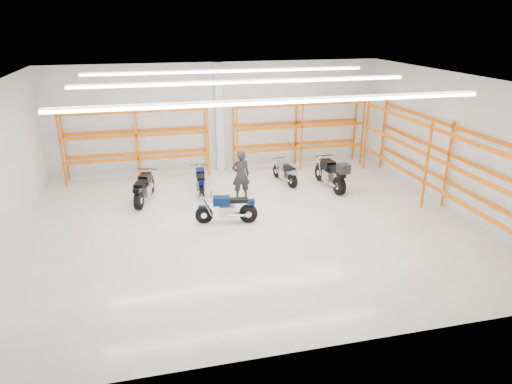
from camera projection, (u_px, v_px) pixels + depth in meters
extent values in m
plane|color=beige|center=(250.00, 224.00, 14.51)|extent=(14.00, 14.00, 0.00)
cube|color=silver|center=(219.00, 117.00, 19.16)|extent=(14.00, 0.02, 4.50)
cube|color=silver|center=(323.00, 248.00, 8.26)|extent=(14.00, 0.02, 4.50)
cube|color=silver|center=(454.00, 143.00, 15.23)|extent=(0.02, 12.00, 4.50)
cube|color=white|center=(250.00, 80.00, 12.91)|extent=(14.00, 12.00, 0.02)
cube|color=white|center=(279.00, 101.00, 10.22)|extent=(10.00, 0.22, 0.10)
cube|color=white|center=(246.00, 82.00, 13.40)|extent=(10.00, 0.22, 0.10)
cube|color=white|center=(228.00, 71.00, 16.12)|extent=(10.00, 0.22, 0.10)
cylinder|color=black|center=(204.00, 215.00, 14.51)|extent=(0.58, 0.21, 0.57)
cylinder|color=black|center=(248.00, 213.00, 14.60)|extent=(0.61, 0.27, 0.59)
cylinder|color=silver|center=(204.00, 215.00, 14.51)|extent=(0.21, 0.16, 0.19)
cylinder|color=silver|center=(248.00, 213.00, 14.60)|extent=(0.24, 0.22, 0.21)
cube|color=#05173C|center=(204.00, 207.00, 14.41)|extent=(0.36, 0.20, 0.06)
cube|color=#B7B7BC|center=(227.00, 211.00, 14.52)|extent=(0.54, 0.42, 0.36)
cube|color=#A5A5AA|center=(238.00, 213.00, 14.57)|extent=(0.67, 0.22, 0.08)
cube|color=#05173C|center=(221.00, 201.00, 14.38)|extent=(0.58, 0.41, 0.26)
cube|color=black|center=(238.00, 200.00, 14.41)|extent=(0.66, 0.38, 0.11)
cube|color=#05173C|center=(251.00, 202.00, 14.46)|extent=(0.28, 0.25, 0.15)
cylinder|color=black|center=(211.00, 195.00, 14.29)|extent=(0.15, 0.66, 0.03)
sphere|color=silver|center=(202.00, 200.00, 14.32)|extent=(0.18, 0.18, 0.18)
cylinder|color=silver|center=(240.00, 215.00, 14.43)|extent=(0.71, 0.20, 0.08)
cylinder|color=black|center=(151.00, 186.00, 16.99)|extent=(0.29, 0.62, 0.61)
cylinder|color=black|center=(139.00, 201.00, 15.56)|extent=(0.35, 0.66, 0.63)
cylinder|color=silver|center=(151.00, 186.00, 16.99)|extent=(0.19, 0.24, 0.20)
cylinder|color=silver|center=(139.00, 201.00, 15.56)|extent=(0.26, 0.27, 0.22)
cube|color=black|center=(150.00, 178.00, 16.88)|extent=(0.25, 0.39, 0.06)
cube|color=#B7B7BC|center=(144.00, 190.00, 16.21)|extent=(0.50, 0.61, 0.39)
cube|color=#A5A5AA|center=(142.00, 197.00, 15.88)|extent=(0.32, 0.72, 0.08)
cube|color=black|center=(145.00, 178.00, 16.24)|extent=(0.49, 0.64, 0.28)
cube|color=black|center=(140.00, 183.00, 15.71)|extent=(0.48, 0.73, 0.12)
cube|color=black|center=(137.00, 190.00, 15.34)|extent=(0.29, 0.32, 0.16)
cylinder|color=black|center=(147.00, 169.00, 16.48)|extent=(0.69, 0.24, 0.04)
sphere|color=silver|center=(150.00, 171.00, 16.83)|extent=(0.19, 0.19, 0.19)
cylinder|color=silver|center=(137.00, 197.00, 15.85)|extent=(0.30, 0.76, 0.09)
cylinder|color=black|center=(200.00, 179.00, 17.74)|extent=(0.15, 0.56, 0.55)
cylinder|color=black|center=(202.00, 192.00, 16.46)|extent=(0.21, 0.58, 0.57)
cylinder|color=silver|center=(200.00, 179.00, 17.74)|extent=(0.14, 0.19, 0.18)
cylinder|color=silver|center=(202.00, 192.00, 16.46)|extent=(0.20, 0.22, 0.20)
cube|color=#081142|center=(200.00, 173.00, 17.64)|extent=(0.16, 0.34, 0.06)
cube|color=#B7B7BC|center=(201.00, 183.00, 17.04)|extent=(0.37, 0.50, 0.35)
cube|color=#A5A5AA|center=(201.00, 188.00, 16.75)|extent=(0.16, 0.65, 0.07)
cube|color=#081142|center=(200.00, 173.00, 17.07)|extent=(0.35, 0.54, 0.26)
cube|color=black|center=(201.00, 177.00, 16.59)|extent=(0.32, 0.63, 0.11)
cube|color=#081142|center=(201.00, 182.00, 16.26)|extent=(0.22, 0.25, 0.15)
cylinder|color=black|center=(199.00, 165.00, 17.28)|extent=(0.65, 0.08, 0.03)
sphere|color=silver|center=(199.00, 166.00, 17.59)|extent=(0.18, 0.18, 0.18)
cylinder|color=silver|center=(197.00, 189.00, 16.69)|extent=(0.14, 0.70, 0.08)
cylinder|color=black|center=(277.00, 171.00, 18.72)|extent=(0.20, 0.54, 0.53)
cylinder|color=black|center=(292.00, 181.00, 17.59)|extent=(0.26, 0.57, 0.55)
cylinder|color=silver|center=(277.00, 171.00, 18.72)|extent=(0.15, 0.20, 0.18)
cylinder|color=silver|center=(292.00, 181.00, 17.59)|extent=(0.21, 0.22, 0.19)
cube|color=gray|center=(277.00, 165.00, 18.63)|extent=(0.19, 0.34, 0.05)
cube|color=#B7B7BC|center=(285.00, 174.00, 18.10)|extent=(0.40, 0.51, 0.34)
cube|color=#A5A5AA|center=(289.00, 178.00, 17.84)|extent=(0.22, 0.63, 0.07)
cube|color=gray|center=(283.00, 164.00, 18.11)|extent=(0.39, 0.54, 0.25)
cube|color=black|center=(289.00, 168.00, 17.69)|extent=(0.37, 0.62, 0.11)
cube|color=gray|center=(294.00, 172.00, 17.40)|extent=(0.23, 0.26, 0.14)
cylinder|color=black|center=(280.00, 158.00, 18.30)|extent=(0.62, 0.15, 0.03)
sphere|color=silver|center=(277.00, 159.00, 18.58)|extent=(0.17, 0.17, 0.17)
cylinder|color=silver|center=(286.00, 179.00, 17.76)|extent=(0.20, 0.67, 0.08)
cylinder|color=black|center=(320.00, 173.00, 18.33)|extent=(0.19, 0.67, 0.66)
cylinder|color=black|center=(339.00, 186.00, 16.85)|extent=(0.25, 0.70, 0.69)
cylinder|color=silver|center=(320.00, 173.00, 18.33)|extent=(0.17, 0.23, 0.22)
cylinder|color=silver|center=(339.00, 186.00, 16.85)|extent=(0.24, 0.26, 0.24)
cube|color=black|center=(320.00, 165.00, 18.21)|extent=(0.20, 0.41, 0.07)
cube|color=#B7B7BC|center=(330.00, 176.00, 17.52)|extent=(0.44, 0.61, 0.42)
cube|color=#A5A5AA|center=(335.00, 182.00, 17.18)|extent=(0.20, 0.78, 0.09)
cube|color=black|center=(328.00, 164.00, 17.54)|extent=(0.43, 0.65, 0.31)
cube|color=black|center=(335.00, 169.00, 16.99)|extent=(0.39, 0.75, 0.13)
cube|color=black|center=(341.00, 175.00, 16.61)|extent=(0.27, 0.31, 0.18)
cylinder|color=black|center=(324.00, 156.00, 17.79)|extent=(0.77, 0.10, 0.04)
sphere|color=silver|center=(320.00, 158.00, 18.15)|extent=(0.21, 0.21, 0.21)
cylinder|color=silver|center=(331.00, 183.00, 17.09)|extent=(0.17, 0.83, 0.10)
cube|color=black|center=(344.00, 169.00, 16.39)|extent=(0.41, 0.45, 0.33)
imported|color=black|center=(241.00, 175.00, 16.30)|extent=(0.66, 0.44, 1.79)
cube|color=white|center=(219.00, 118.00, 19.00)|extent=(0.32, 0.32, 4.50)
cube|color=orange|center=(64.00, 144.00, 17.97)|extent=(0.07, 0.07, 3.00)
cube|color=orange|center=(61.00, 149.00, 17.24)|extent=(0.07, 0.07, 3.00)
cube|color=orange|center=(137.00, 140.00, 18.58)|extent=(0.07, 0.07, 3.00)
cube|color=orange|center=(137.00, 145.00, 17.85)|extent=(0.07, 0.07, 3.00)
cube|color=orange|center=(205.00, 136.00, 19.19)|extent=(0.07, 0.07, 3.00)
cube|color=orange|center=(208.00, 141.00, 18.46)|extent=(0.07, 0.07, 3.00)
cube|color=orange|center=(138.00, 153.00, 18.78)|extent=(5.60, 0.07, 0.12)
cube|color=orange|center=(138.00, 159.00, 18.05)|extent=(5.60, 0.07, 0.12)
cube|color=orange|center=(136.00, 131.00, 18.44)|extent=(5.60, 0.07, 0.12)
cube|color=orange|center=(136.00, 136.00, 17.72)|extent=(5.60, 0.07, 0.12)
cube|color=orange|center=(134.00, 108.00, 18.11)|extent=(5.60, 0.07, 0.12)
cube|color=orange|center=(134.00, 112.00, 17.38)|extent=(5.60, 0.07, 0.12)
cube|color=orange|center=(233.00, 135.00, 19.45)|extent=(0.07, 0.07, 3.00)
cube|color=orange|center=(237.00, 139.00, 18.72)|extent=(0.07, 0.07, 3.00)
cube|color=orange|center=(296.00, 131.00, 20.06)|extent=(0.07, 0.07, 3.00)
cube|color=orange|center=(302.00, 135.00, 19.33)|extent=(0.07, 0.07, 3.00)
cube|color=orange|center=(355.00, 128.00, 20.67)|extent=(0.07, 0.07, 3.00)
cube|color=orange|center=(363.00, 132.00, 19.94)|extent=(0.07, 0.07, 3.00)
cube|color=orange|center=(296.00, 143.00, 20.26)|extent=(5.60, 0.07, 0.12)
cube|color=orange|center=(301.00, 148.00, 19.53)|extent=(5.60, 0.07, 0.12)
cube|color=orange|center=(296.00, 123.00, 19.92)|extent=(5.60, 0.07, 0.12)
cube|color=orange|center=(302.00, 127.00, 19.20)|extent=(5.60, 0.07, 0.12)
cube|color=orange|center=(297.00, 101.00, 19.59)|extent=(5.60, 0.07, 0.12)
cube|color=orange|center=(303.00, 104.00, 18.86)|extent=(5.60, 0.07, 0.12)
cube|color=orange|center=(448.00, 164.00, 15.47)|extent=(0.07, 0.07, 3.00)
cube|color=orange|center=(427.00, 166.00, 15.30)|extent=(0.07, 0.07, 3.00)
cube|color=orange|center=(383.00, 134.00, 19.56)|extent=(0.07, 0.07, 3.00)
cube|color=orange|center=(366.00, 135.00, 19.39)|extent=(0.07, 0.07, 3.00)
cube|color=orange|center=(445.00, 180.00, 15.67)|extent=(0.07, 9.00, 0.12)
cube|color=orange|center=(424.00, 182.00, 15.50)|extent=(0.07, 9.00, 0.12)
cube|color=orange|center=(449.00, 154.00, 15.34)|extent=(0.07, 9.00, 0.12)
cube|color=orange|center=(428.00, 155.00, 15.17)|extent=(0.07, 9.00, 0.12)
cube|color=orange|center=(454.00, 126.00, 15.01)|extent=(0.07, 9.00, 0.12)
cube|color=orange|center=(432.00, 128.00, 14.83)|extent=(0.07, 9.00, 0.12)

